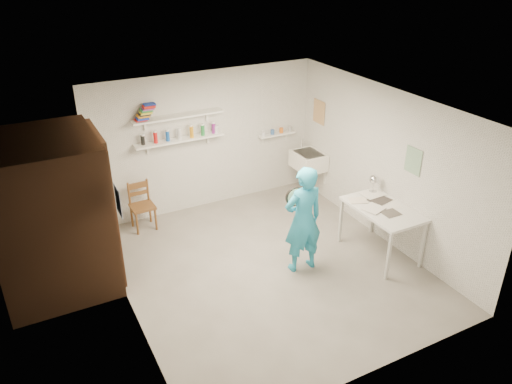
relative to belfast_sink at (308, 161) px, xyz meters
name	(u,v)px	position (x,y,z in m)	size (l,w,h in m)	color
floor	(269,268)	(-1.75, -1.70, -0.71)	(4.00, 4.50, 0.02)	slate
ceiling	(271,107)	(-1.75, -1.70, 1.71)	(4.00, 4.50, 0.02)	silver
wall_back	(206,141)	(-1.75, 0.56, 0.50)	(4.00, 0.02, 2.40)	silver
wall_front	(380,285)	(-1.75, -3.96, 0.50)	(4.00, 0.02, 2.40)	silver
wall_left	(121,229)	(-3.76, -1.70, 0.50)	(0.02, 4.50, 2.40)	silver
wall_right	(386,166)	(0.26, -1.70, 0.50)	(0.02, 4.50, 2.40)	silver
doorway_recess	(105,207)	(-3.74, -0.65, 0.30)	(0.02, 0.90, 2.00)	black
corridor_box	(50,215)	(-4.45, -0.65, 0.35)	(1.40, 1.50, 2.10)	brown
door_lintel	(96,134)	(-3.72, -0.65, 1.35)	(0.06, 1.05, 0.10)	brown
door_jamb_near	(115,223)	(-3.72, -1.15, 0.30)	(0.06, 0.10, 2.00)	brown
door_jamb_far	(99,192)	(-3.72, -0.15, 0.30)	(0.06, 0.10, 2.00)	brown
shelf_lower	(180,140)	(-2.25, 0.43, 0.65)	(1.50, 0.22, 0.03)	white
shelf_upper	(178,116)	(-2.25, 0.43, 1.05)	(1.50, 0.22, 0.03)	white
ledge_shelf	(277,134)	(-0.40, 0.47, 0.42)	(0.70, 0.14, 0.03)	white
poster_left	(118,201)	(-3.74, -1.65, 0.85)	(0.01, 0.28, 0.36)	#334C7F
poster_right_a	(319,112)	(0.24, 0.10, 0.85)	(0.01, 0.34, 0.42)	#995933
poster_right_b	(413,161)	(0.24, -2.25, 0.80)	(0.01, 0.30, 0.38)	#3F724C
belfast_sink	(308,161)	(0.00, 0.00, 0.00)	(0.48, 0.60, 0.30)	white
man	(303,220)	(-1.33, -1.92, 0.10)	(0.58, 0.38, 1.59)	#269BC1
wall_clock	(295,196)	(-1.34, -1.70, 0.36)	(0.29, 0.29, 0.04)	beige
wooden_chair	(142,207)	(-3.03, 0.23, -0.30)	(0.37, 0.35, 0.80)	brown
work_table	(380,231)	(-0.11, -2.15, -0.31)	(0.71, 1.18, 0.79)	silver
desk_lamp	(374,179)	(0.09, -1.68, 0.31)	(0.15, 0.15, 0.15)	silver
spray_cans	(179,134)	(-2.25, 0.43, 0.75)	(1.26, 0.06, 0.17)	black
book_stack	(145,112)	(-2.77, 0.43, 1.19)	(0.34, 0.14, 0.25)	red
ledge_pots	(277,131)	(-0.40, 0.47, 0.48)	(0.48, 0.07, 0.09)	silver
papers	(383,207)	(-0.11, -2.15, 0.10)	(0.30, 0.22, 0.02)	silver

